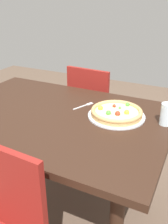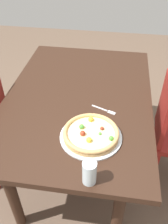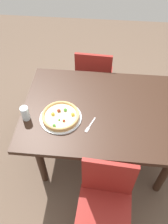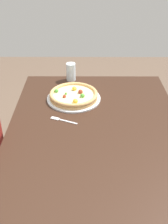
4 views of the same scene
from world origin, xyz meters
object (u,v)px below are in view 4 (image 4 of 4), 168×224
(dining_table, at_px, (96,148))
(plate, at_px, (74,98))
(pizza, at_px, (74,95))
(drinking_glass, at_px, (71,72))
(fork, at_px, (62,120))

(dining_table, bearing_deg, plate, 19.75)
(pizza, bearing_deg, dining_table, -160.25)
(pizza, height_order, drinking_glass, drinking_glass)
(dining_table, xyz_separation_m, plate, (0.37, 0.13, 0.10))
(drinking_glass, bearing_deg, pizza, -174.16)
(plate, bearing_deg, drinking_glass, 5.83)
(pizza, bearing_deg, fork, 165.90)
(plate, relative_size, fork, 2.19)
(plate, distance_m, drinking_glass, 0.29)
(plate, bearing_deg, fork, 165.93)
(fork, height_order, drinking_glass, drinking_glass)
(plate, distance_m, fork, 0.25)
(dining_table, relative_size, fork, 9.03)
(dining_table, distance_m, drinking_glass, 0.69)
(pizza, relative_size, fork, 1.96)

